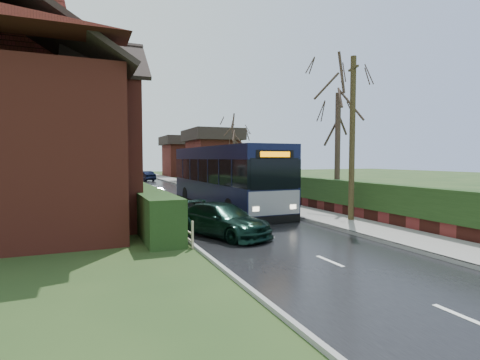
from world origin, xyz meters
name	(u,v)px	position (x,y,z in m)	size (l,w,h in m)	color
ground	(245,226)	(0.00, 0.00, 0.00)	(140.00, 140.00, 0.00)	#384C20
road	(186,201)	(0.00, 10.00, 0.01)	(6.00, 100.00, 0.02)	black
pavement	(244,198)	(4.25, 10.00, 0.07)	(2.50, 100.00, 0.14)	slate
kerb_right	(228,199)	(3.05, 10.00, 0.07)	(0.12, 100.00, 0.14)	gray
kerb_left	(140,203)	(-3.05, 10.00, 0.05)	(0.12, 100.00, 0.10)	gray
front_hedge	(136,200)	(-3.90, 5.00, 0.80)	(1.20, 16.00, 1.60)	black
picket_fence	(151,206)	(-3.15, 5.00, 0.45)	(0.10, 16.00, 0.90)	tan
right_wall_hedge	(263,184)	(5.80, 10.00, 1.02)	(0.60, 50.00, 1.80)	maroon
brick_house	(25,126)	(-8.73, 4.78, 4.38)	(9.30, 14.60, 10.30)	maroon
bus	(225,178)	(1.20, 5.66, 1.77)	(3.00, 11.81, 3.57)	black
car_silver	(153,197)	(-2.80, 6.49, 0.74)	(1.76, 4.37, 1.49)	#B2B2B7
car_green	(222,220)	(-1.60, -1.54, 0.61)	(1.71, 4.22, 1.22)	black
car_distant	(145,176)	(0.90, 34.40, 0.64)	(1.36, 3.90, 1.29)	black
bus_stop_sign	(294,180)	(3.20, 1.34, 1.85)	(0.14, 0.43, 2.81)	slate
telegraph_pole	(352,139)	(4.80, -1.00, 3.76)	(0.34, 0.94, 7.44)	#322916
tree_right_near	(338,85)	(7.44, 3.50, 7.17)	(4.45, 4.45, 9.60)	#33261E
tree_right_far	(234,129)	(7.14, 19.12, 5.71)	(3.95, 3.95, 7.64)	#32241D
tree_house_side	(41,92)	(-8.56, 10.57, 6.81)	(4.01, 4.01, 9.12)	#3D3124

